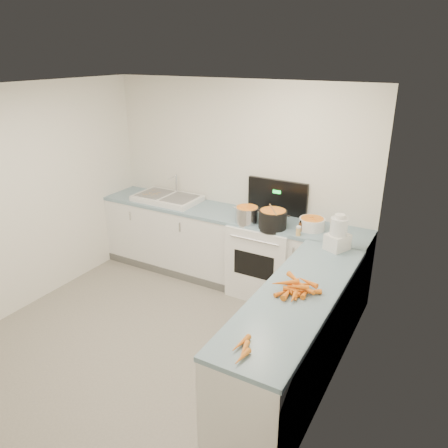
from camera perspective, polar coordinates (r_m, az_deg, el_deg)
The scene contains 19 objects.
floor at distance 4.61m, azimuth -10.41°, elevation -16.06°, with size 3.50×4.00×0.00m, color gray, non-canonical shape.
ceiling at distance 3.68m, azimuth -13.13°, elevation 16.53°, with size 3.50×4.00×0.00m, color white, non-canonical shape.
wall_back at distance 5.54m, azimuth 1.86°, elevation 5.49°, with size 3.50×2.50×0.00m, color white, non-canonical shape.
wall_left at distance 5.24m, azimuth -26.37°, elevation 2.22°, with size 4.00×2.50×0.00m, color white, non-canonical shape.
wall_right at distance 3.21m, azimuth 13.17°, elevation -7.74°, with size 4.00×2.50×0.00m, color white, non-canonical shape.
counter_back at distance 5.57m, azimuth 0.33°, elevation -2.99°, with size 3.50×0.62×0.94m.
counter_right at distance 3.95m, azimuth 9.20°, elevation -14.75°, with size 0.62×2.20×0.94m.
stove at distance 5.34m, azimuth 5.44°, elevation -4.20°, with size 0.76×0.65×1.36m.
sink at distance 5.84m, azimuth -7.40°, elevation 3.38°, with size 0.86×0.52×0.31m.
steel_pot at distance 5.05m, azimuth 3.02°, elevation 1.12°, with size 0.28×0.28×0.20m, color silver.
black_pot at distance 4.91m, azimuth 6.37°, elevation 0.53°, with size 0.32×0.32×0.23m, color black.
wooden_spoon at distance 4.87m, azimuth 6.43°, elevation 1.87°, with size 0.02×0.02×0.36m, color #AD7A47.
mixing_bowl at distance 4.94m, azimuth 11.41°, elevation 0.01°, with size 0.28×0.28×0.13m, color white.
extract_bottle at distance 4.88m, azimuth 9.94°, elevation -0.38°, with size 0.04×0.04×0.10m, color #593319.
spice_jar at distance 4.76m, azimuth 9.68°, elevation -0.98°, with size 0.05×0.05×0.09m, color #E5B266.
food_processor at distance 4.47m, azimuth 14.67°, elevation -1.34°, with size 0.26×0.28×0.37m.
carrot_pile at distance 3.68m, azimuth 9.50°, elevation -8.26°, with size 0.40×0.39×0.09m.
peeled_carrots at distance 3.00m, azimuth 2.42°, elevation -16.09°, with size 0.13×0.30×0.04m.
peelings at distance 5.93m, azimuth -9.42°, elevation 3.94°, with size 0.22×0.25×0.01m.
Camera 1 is at (2.45, -2.73, 2.80)m, focal length 35.00 mm.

